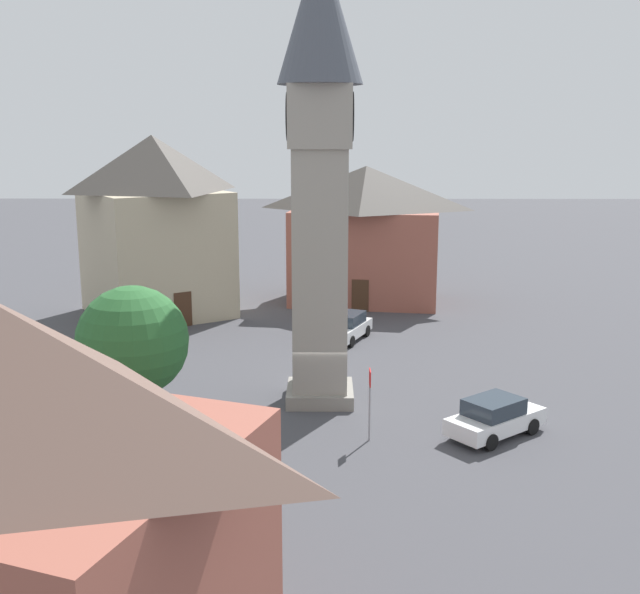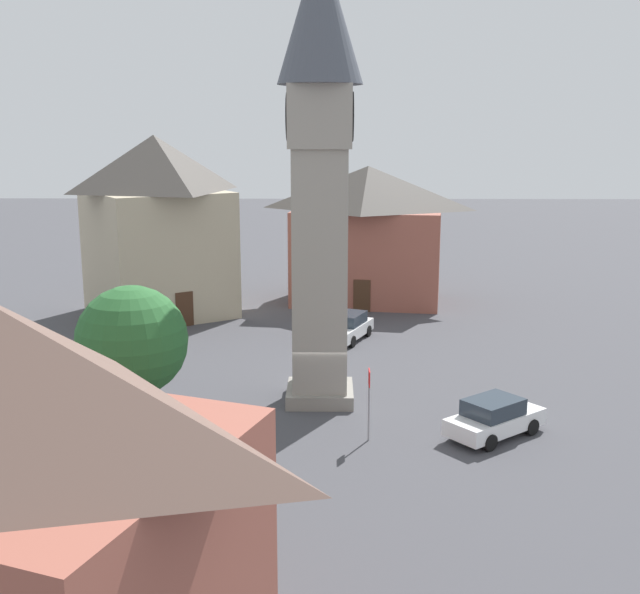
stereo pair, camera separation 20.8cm
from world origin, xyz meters
TOP-DOWN VIEW (x-y plane):
  - ground_plane at (0.00, 0.00)m, footprint 200.00×200.00m
  - clock_tower at (0.00, 0.00)m, footprint 3.46×3.46m
  - car_blue_kerb at (3.96, 6.76)m, footprint 3.89×4.28m
  - car_silver_kerb at (-3.71, -10.28)m, footprint 2.84×4.44m
  - car_red_corner at (-9.85, 1.39)m, footprint 4.46×3.17m
  - pedestrian at (10.28, -3.58)m, footprint 0.30×0.55m
  - tree at (5.47, -6.65)m, footprint 4.00×4.00m
  - building_terrace_right at (-16.15, -10.46)m, footprint 11.37×11.25m
  - building_corner_back at (-19.96, 2.94)m, footprint 8.13×11.09m
  - road_sign at (4.45, 1.90)m, footprint 0.60×0.07m

SIDE VIEW (x-z plane):
  - ground_plane at x=0.00m, z-range 0.00..0.00m
  - car_blue_kerb at x=3.96m, z-range 0.00..1.53m
  - car_silver_kerb at x=-3.71m, z-range 0.00..1.53m
  - car_red_corner at x=-9.85m, z-range 0.00..1.53m
  - pedestrian at x=10.28m, z-range 0.16..1.86m
  - road_sign at x=4.45m, z-range 0.50..3.30m
  - tree at x=5.47m, z-range 1.07..7.25m
  - building_corner_back at x=-19.96m, z-range 0.10..9.30m
  - building_terrace_right at x=-16.15m, z-range 0.12..11.37m
  - clock_tower at x=0.00m, z-range 1.61..20.79m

